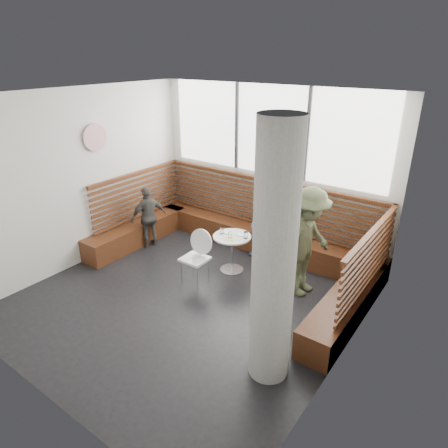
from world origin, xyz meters
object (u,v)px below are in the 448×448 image
Objects in this scene: child_left at (149,217)px; cafe_table at (232,246)px; adult_man at (307,242)px; child_back at (264,230)px; concrete_column at (274,260)px; cafe_chair at (197,253)px.

cafe_table is at bearing 115.16° from child_left.
adult_man reaches higher than child_back.
concrete_column is 1.73× the size of adult_man.
adult_man is at bearing 115.62° from child_left.
adult_man reaches higher than child_left.
adult_man is 1.48× the size of child_back.
cafe_table is 1.44m from adult_man.
cafe_table is 1.98m from child_left.
child_left is (-1.70, 0.52, 0.08)m from cafe_chair.
cafe_table is 0.70m from cafe_chair.
child_left reaches higher than cafe_table.
child_back is at bearing 69.01° from adult_man.
cafe_table is 0.75× the size of cafe_chair.
concrete_column reaches higher than cafe_table.
adult_man is 1.33m from child_back.
cafe_chair is (-0.27, -0.65, 0.05)m from cafe_table.
cafe_chair is at bearing -112.19° from child_back.
cafe_table is (-1.82, 1.80, -1.09)m from concrete_column.
cafe_chair is 0.74× the size of child_left.
cafe_table is 0.77m from child_back.
cafe_chair is at bearing -113.02° from cafe_table.
child_left is (-1.98, -0.13, 0.13)m from cafe_table.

